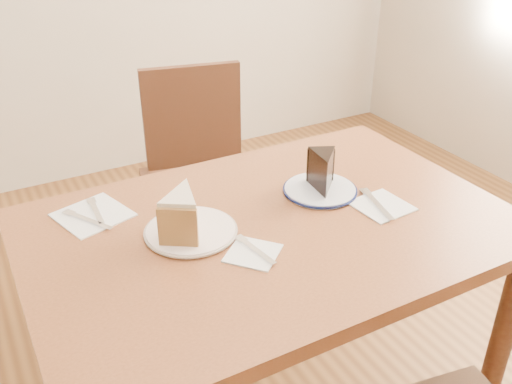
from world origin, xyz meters
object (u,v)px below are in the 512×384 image
object	(u,v)px
plate_cream	(191,231)
plate_navy	(320,190)
chair_far	(203,178)
carrot_cake	(183,213)
chocolate_cake	(323,174)
table	(271,255)

from	to	relation	value
plate_cream	plate_navy	world-z (taller)	same
chair_far	plate_cream	size ratio (longest dim) A/B	4.16
carrot_cake	chocolate_cake	size ratio (longest dim) A/B	1.21
table	plate_navy	world-z (taller)	plate_navy
table	plate_cream	bearing A→B (deg)	165.09
carrot_cake	plate_navy	bearing A→B (deg)	35.36
carrot_cake	chocolate_cake	bearing A→B (deg)	33.87
table	carrot_cake	size ratio (longest dim) A/B	9.64
table	chocolate_cake	world-z (taller)	chocolate_cake
table	chair_far	bearing A→B (deg)	80.01
plate_cream	chocolate_cake	bearing A→B (deg)	1.59
chocolate_cake	plate_cream	bearing A→B (deg)	27.13
table	carrot_cake	world-z (taller)	carrot_cake
chair_far	plate_cream	distance (m)	0.80
chair_far	plate_navy	size ratio (longest dim) A/B	4.64
table	plate_navy	size ratio (longest dim) A/B	6.19
plate_cream	carrot_cake	distance (m)	0.06
chair_far	plate_cream	world-z (taller)	chair_far
chair_far	plate_cream	xyz separation A→B (m)	(-0.33, -0.69, 0.25)
plate_cream	plate_navy	distance (m)	0.39
plate_cream	plate_navy	size ratio (longest dim) A/B	1.12
chair_far	carrot_cake	distance (m)	0.82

